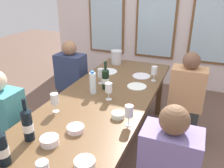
{
  "coord_description": "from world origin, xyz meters",
  "views": [
    {
      "loc": [
        0.85,
        -1.88,
        1.77
      ],
      "look_at": [
        0.0,
        0.2,
        0.79
      ],
      "focal_mm": 36.78,
      "sensor_mm": 36.0,
      "label": 1
    }
  ],
  "objects": [
    {
      "name": "white_plate_2",
      "position": [
        0.24,
        0.34,
        0.74
      ],
      "size": [
        0.21,
        0.21,
        0.01
      ],
      "primitive_type": "cylinder",
      "color": "white",
      "rests_on": "dining_table"
    },
    {
      "name": "metal_pitcher",
      "position": [
        -0.26,
        0.99,
        0.84
      ],
      "size": [
        0.16,
        0.16,
        0.19
      ],
      "color": "silver",
      "rests_on": "dining_table"
    },
    {
      "name": "seated_person_3",
      "position": [
        0.75,
        0.62,
        0.53
      ],
      "size": [
        0.38,
        0.24,
        1.11
      ],
      "color": "#313331",
      "rests_on": "ground"
    },
    {
      "name": "wine_glass_3",
      "position": [
        0.39,
        -0.4,
        0.86
      ],
      "size": [
        0.07,
        0.07,
        0.17
      ],
      "color": "white",
      "rests_on": "dining_table"
    },
    {
      "name": "tasting_bowl_1",
      "position": [
        0.28,
        -0.93,
        0.76
      ],
      "size": [
        0.13,
        0.13,
        0.05
      ],
      "primitive_type": "cylinder",
      "color": "white",
      "rests_on": "dining_table"
    },
    {
      "name": "ground_plane",
      "position": [
        0.0,
        0.0,
        0.0
      ],
      "size": [
        12.0,
        12.0,
        0.0
      ],
      "primitive_type": "plane",
      "color": "brown"
    },
    {
      "name": "white_plate_0",
      "position": [
        0.2,
        0.65,
        0.74
      ],
      "size": [
        0.22,
        0.22,
        0.01
      ],
      "primitive_type": "cylinder",
      "color": "white",
      "rests_on": "dining_table"
    },
    {
      "name": "dining_table",
      "position": [
        0.0,
        0.0,
        0.67
      ],
      "size": [
        0.91,
        2.42,
        0.74
      ],
      "color": "brown",
      "rests_on": "ground"
    },
    {
      "name": "wine_glass_1",
      "position": [
        -0.27,
        -0.44,
        0.86
      ],
      "size": [
        0.07,
        0.07,
        0.17
      ],
      "color": "white",
      "rests_on": "dining_table"
    },
    {
      "name": "tasting_bowl_0",
      "position": [
        -0.05,
        -0.83,
        0.77
      ],
      "size": [
        0.13,
        0.13,
        0.05
      ],
      "primitive_type": "cylinder",
      "color": "white",
      "rests_on": "dining_table"
    },
    {
      "name": "water_bottle",
      "position": [
        -0.14,
        0.02,
        0.85
      ],
      "size": [
        0.06,
        0.06,
        0.24
      ],
      "color": "white",
      "rests_on": "dining_table"
    },
    {
      "name": "tasting_bowl_3",
      "position": [
        0.27,
        -0.32,
        0.76
      ],
      "size": [
        0.11,
        0.11,
        0.05
      ],
      "primitive_type": "cylinder",
      "color": "white",
      "rests_on": "dining_table"
    },
    {
      "name": "white_plate_1",
      "position": [
        -0.24,
        0.64,
        0.74
      ],
      "size": [
        0.25,
        0.25,
        0.01
      ],
      "primitive_type": "cylinder",
      "color": "white",
      "rests_on": "dining_table"
    },
    {
      "name": "wine_bottle_0",
      "position": [
        -0.19,
        -1.1,
        0.86
      ],
      "size": [
        0.08,
        0.08,
        0.31
      ],
      "color": "black",
      "rests_on": "dining_table"
    },
    {
      "name": "wine_glass_5",
      "position": [
        -0.17,
        0.28,
        0.86
      ],
      "size": [
        0.07,
        0.07,
        0.17
      ],
      "color": "white",
      "rests_on": "dining_table"
    },
    {
      "name": "back_wall_with_windows",
      "position": [
        0.0,
        2.29,
        1.45
      ],
      "size": [
        4.11,
        0.1,
        2.9
      ],
      "color": "silver",
      "rests_on": "ground"
    },
    {
      "name": "wine_bottle_1",
      "position": [
        -0.06,
        0.17,
        0.86
      ],
      "size": [
        0.08,
        0.08,
        0.3
      ],
      "color": "black",
      "rests_on": "dining_table"
    },
    {
      "name": "seated_person_2",
      "position": [
        -0.75,
        0.58,
        0.53
      ],
      "size": [
        0.38,
        0.24,
        1.11
      ],
      "color": "#313235",
      "rests_on": "ground"
    },
    {
      "name": "wine_glass_4",
      "position": [
        0.07,
        -0.05,
        0.86
      ],
      "size": [
        0.07,
        0.07,
        0.17
      ],
      "color": "white",
      "rests_on": "dining_table"
    },
    {
      "name": "wine_bottle_2",
      "position": [
        -0.22,
        -0.84,
        0.87
      ],
      "size": [
        0.08,
        0.08,
        0.33
      ],
      "color": "black",
      "rests_on": "dining_table"
    },
    {
      "name": "tasting_bowl_2",
      "position": [
        0.04,
        -0.63,
        0.76
      ],
      "size": [
        0.13,
        0.13,
        0.04
      ],
      "primitive_type": "cylinder",
      "color": "white",
      "rests_on": "dining_table"
    },
    {
      "name": "seated_person_0",
      "position": [
        -0.75,
        -0.59,
        0.53
      ],
      "size": [
        0.38,
        0.24,
        1.11
      ],
      "color": "#2E2C2F",
      "rests_on": "ground"
    },
    {
      "name": "wine_glass_2",
      "position": [
        0.37,
        0.58,
        0.86
      ],
      "size": [
        0.07,
        0.07,
        0.17
      ],
      "color": "white",
      "rests_on": "dining_table"
    }
  ]
}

